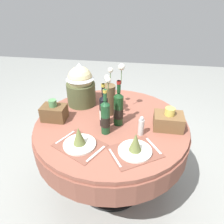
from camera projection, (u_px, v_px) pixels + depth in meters
name	position (u px, v px, depth m)	size (l,w,h in m)	color
ground	(112.00, 182.00, 2.22)	(8.00, 8.00, 0.00)	gray
dining_table	(111.00, 135.00, 1.89)	(1.33, 1.33, 0.77)	brown
place_setting_left	(79.00, 140.00, 1.53)	(0.42, 0.39, 0.16)	brown
place_setting_right	(135.00, 147.00, 1.47)	(0.43, 0.40, 0.16)	brown
flower_vase	(109.00, 97.00, 1.87)	(0.19, 0.27, 0.46)	brown
wine_bottle_left	(105.00, 117.00, 1.62)	(0.07, 0.07, 0.38)	#194223
wine_bottle_centre	(104.00, 111.00, 1.71)	(0.07, 0.07, 0.37)	black
wine_bottle_rear	(118.00, 109.00, 1.72)	(0.08, 0.08, 0.39)	#143819
pepper_mill	(141.00, 126.00, 1.63)	(0.04, 0.04, 0.17)	#B7B2AD
gift_tub_back_left	(80.00, 83.00, 1.99)	(0.27, 0.27, 0.41)	#474C2D
woven_basket_side_left	(54.00, 112.00, 1.82)	(0.21, 0.15, 0.19)	brown
woven_basket_side_right	(168.00, 121.00, 1.71)	(0.23, 0.18, 0.18)	brown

